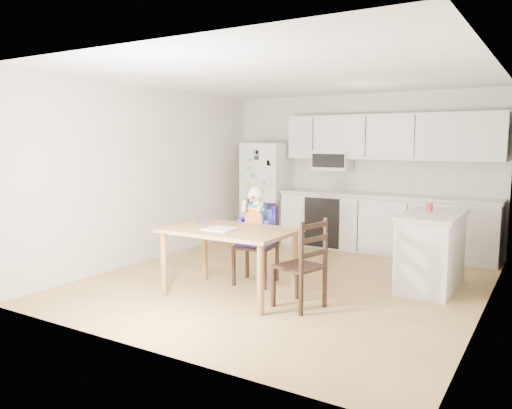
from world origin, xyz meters
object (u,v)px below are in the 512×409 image
object	(u,v)px
refrigerator	(267,192)
chair_booster	(257,225)
dining_table	(229,238)
chair_side	(306,259)
red_cup	(429,207)
kitchen_island	(431,250)

from	to	relation	value
refrigerator	chair_booster	bearing A→B (deg)	-62.55
dining_table	chair_side	size ratio (longest dim) A/B	1.51
dining_table	chair_side	xyz separation A→B (m)	(0.94, 0.03, -0.13)
refrigerator	red_cup	xyz separation A→B (m)	(3.07, -1.44, 0.10)
red_cup	dining_table	distance (m)	2.43
refrigerator	dining_table	world-z (taller)	refrigerator
red_cup	refrigerator	bearing A→B (deg)	154.85
refrigerator	chair_booster	distance (m)	2.74
kitchen_island	chair_side	xyz separation A→B (m)	(-0.93, -1.48, 0.08)
red_cup	dining_table	size ratio (longest dim) A/B	0.07
red_cup	chair_side	world-z (taller)	red_cup
chair_booster	chair_side	distance (m)	1.13
refrigerator	chair_side	distance (m)	3.76
dining_table	chair_booster	distance (m)	0.62
dining_table	chair_side	bearing A→B (deg)	1.59
red_cup	chair_side	bearing A→B (deg)	-118.57
red_cup	kitchen_island	bearing A→B (deg)	-57.16
refrigerator	chair_booster	xyz separation A→B (m)	(1.26, -2.43, -0.13)
dining_table	kitchen_island	bearing A→B (deg)	38.84
dining_table	chair_booster	size ratio (longest dim) A/B	1.20
red_cup	chair_booster	bearing A→B (deg)	-151.36
refrigerator	red_cup	size ratio (longest dim) A/B	16.80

